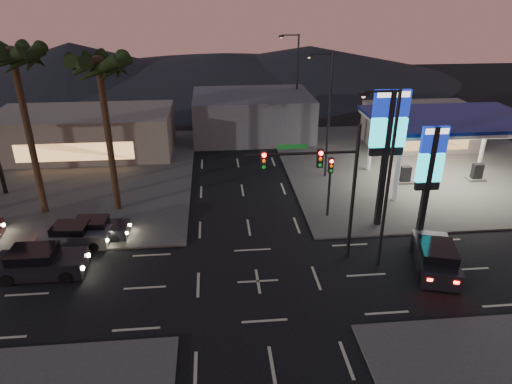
{
  "coord_description": "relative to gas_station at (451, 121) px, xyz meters",
  "views": [
    {
      "loc": [
        -2.06,
        -20.26,
        14.58
      ],
      "look_at": [
        0.39,
        5.03,
        3.0
      ],
      "focal_mm": 32.0,
      "sensor_mm": 36.0,
      "label": 1
    }
  ],
  "objects": [
    {
      "name": "hill_left",
      "position": [
        -41.0,
        48.0,
        -2.08
      ],
      "size": [
        40.0,
        40.0,
        6.0
      ],
      "primitive_type": "cone",
      "color": "black",
      "rests_on": "ground"
    },
    {
      "name": "corner_lot_nw",
      "position": [
        -32.0,
        4.0,
        -5.02
      ],
      "size": [
        24.0,
        24.0,
        0.12
      ],
      "primitive_type": "cube",
      "color": "#47443F",
      "rests_on": "ground"
    },
    {
      "name": "hill_center",
      "position": [
        -16.0,
        48.0,
        -3.08
      ],
      "size": [
        60.0,
        60.0,
        4.0
      ],
      "primitive_type": "cone",
      "color": "black",
      "rests_on": "ground"
    },
    {
      "name": "palm_a",
      "position": [
        -25.0,
        -2.5,
        4.35
      ],
      "size": [
        4.41,
        4.41,
        10.86
      ],
      "color": "black",
      "rests_on": "ground"
    },
    {
      "name": "car_lane_b_front",
      "position": [
        -26.74,
        -7.07,
        -4.45
      ],
      "size": [
        4.3,
        2.05,
        1.37
      ],
      "color": "#58585A",
      "rests_on": "ground"
    },
    {
      "name": "pylon_sign_tall",
      "position": [
        -7.5,
        -6.5,
        1.31
      ],
      "size": [
        2.2,
        0.35,
        9.0
      ],
      "color": "black",
      "rests_on": "ground"
    },
    {
      "name": "streetlight_far",
      "position": [
        -9.21,
        16.0,
        0.64
      ],
      "size": [
        2.14,
        0.25,
        10.0
      ],
      "color": "black",
      "rests_on": "ground"
    },
    {
      "name": "hill_right",
      "position": [
        -1.0,
        48.0,
        -2.58
      ],
      "size": [
        50.0,
        50.0,
        5.0
      ],
      "primitive_type": "cone",
      "color": "black",
      "rests_on": "ground"
    },
    {
      "name": "building_far_mid",
      "position": [
        -14.0,
        14.0,
        -2.88
      ],
      "size": [
        12.0,
        9.0,
        4.4
      ],
      "primitive_type": "cube",
      "color": "#4C4C51",
      "rests_on": "ground"
    },
    {
      "name": "building_far_west",
      "position": [
        -30.0,
        10.0,
        -3.08
      ],
      "size": [
        16.0,
        8.0,
        4.0
      ],
      "primitive_type": "cube",
      "color": "#726B5B",
      "rests_on": "ground"
    },
    {
      "name": "convenience_store",
      "position": [
        2.0,
        9.0,
        -3.08
      ],
      "size": [
        10.0,
        6.0,
        4.0
      ],
      "primitive_type": "cube",
      "color": "#726B5B",
      "rests_on": "ground"
    },
    {
      "name": "car_lane_a_front",
      "position": [
        -27.83,
        -10.17,
        -4.34
      ],
      "size": [
        4.91,
        2.11,
        1.59
      ],
      "color": "black",
      "rests_on": "ground"
    },
    {
      "name": "ground",
      "position": [
        -16.0,
        -12.0,
        -5.08
      ],
      "size": [
        140.0,
        140.0,
        0.0
      ],
      "primitive_type": "plane",
      "color": "black",
      "rests_on": "ground"
    },
    {
      "name": "pedestal_signal",
      "position": [
        -10.5,
        -5.02,
        -2.16
      ],
      "size": [
        0.32,
        0.39,
        4.3
      ],
      "color": "black",
      "rests_on": "ground"
    },
    {
      "name": "streetlight_mid",
      "position": [
        -9.21,
        2.0,
        0.64
      ],
      "size": [
        2.14,
        0.25,
        10.0
      ],
      "color": "black",
      "rests_on": "ground"
    },
    {
      "name": "streetlight_near",
      "position": [
        -9.21,
        -11.0,
        0.64
      ],
      "size": [
        2.14,
        0.25,
        10.0
      ],
      "color": "black",
      "rests_on": "ground"
    },
    {
      "name": "gas_station",
      "position": [
        0.0,
        0.0,
        0.0
      ],
      "size": [
        12.2,
        8.2,
        5.47
      ],
      "color": "silver",
      "rests_on": "ground"
    },
    {
      "name": "corner_lot_ne",
      "position": [
        0.0,
        4.0,
        -5.02
      ],
      "size": [
        24.0,
        24.0,
        0.12
      ],
      "primitive_type": "cube",
      "color": "#47443F",
      "rests_on": "ground"
    },
    {
      "name": "car_lane_b_mid",
      "position": [
        -25.67,
        -6.36,
        -4.47
      ],
      "size": [
        4.08,
        1.83,
        1.31
      ],
      "color": "black",
      "rests_on": "ground"
    },
    {
      "name": "pylon_sign_short",
      "position": [
        -5.0,
        -7.5,
        -0.42
      ],
      "size": [
        1.6,
        0.35,
        7.0
      ],
      "color": "black",
      "rests_on": "ground"
    },
    {
      "name": "palm_b",
      "position": [
        -30.0,
        -2.5,
        4.89
      ],
      "size": [
        4.41,
        4.41,
        11.46
      ],
      "color": "black",
      "rests_on": "ground"
    },
    {
      "name": "traffic_signal_mast",
      "position": [
        -12.24,
        -10.01,
        0.15
      ],
      "size": [
        6.1,
        0.39,
        8.0
      ],
      "color": "black",
      "rests_on": "ground"
    },
    {
      "name": "suv_station",
      "position": [
        -6.02,
        -11.74,
        -4.34
      ],
      "size": [
        3.23,
        5.11,
        1.59
      ],
      "color": "black",
      "rests_on": "ground"
    }
  ]
}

